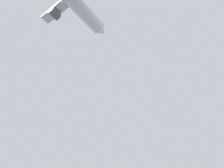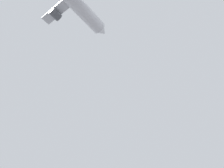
# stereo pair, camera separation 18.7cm
# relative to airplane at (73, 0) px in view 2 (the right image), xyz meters

# --- Properties ---
(airplane) EXTENTS (15.43, 18.85, 5.92)m
(airplane) POSITION_rel_airplane_xyz_m (0.00, 0.00, 0.00)
(airplane) COLOR white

